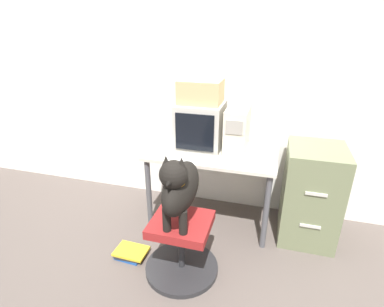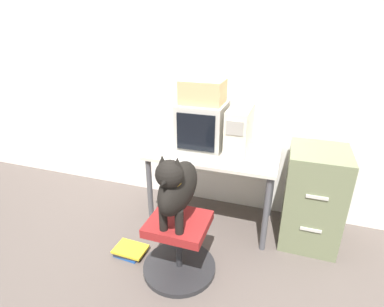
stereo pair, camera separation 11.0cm
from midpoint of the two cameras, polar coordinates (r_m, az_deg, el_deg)
ground_plane at (r=2.89m, az=3.12°, el=-16.00°), size 12.00×12.00×0.00m
wall_back at (r=2.97m, az=7.52°, el=12.95°), size 8.00×0.05×2.60m
desk at (r=2.81m, az=5.20°, el=-1.66°), size 1.18×0.65×0.75m
crt_monitor at (r=2.79m, az=3.10°, el=5.31°), size 0.42×0.41×0.42m
pc_tower at (r=2.72m, az=10.15°, el=4.41°), size 0.19×0.48×0.42m
keyboard at (r=2.60m, az=1.40°, el=-0.82°), size 0.45×0.15×0.03m
computer_mouse at (r=2.56m, az=8.08°, el=-1.40°), size 0.07×0.04×0.03m
office_chair at (r=2.46m, az=-1.17°, el=-17.40°), size 0.59×0.59×0.48m
dog at (r=2.13m, az=-1.41°, el=-6.25°), size 0.22×0.57×0.58m
filing_cabinet at (r=2.87m, az=23.05°, el=-7.68°), size 0.48×0.54×0.88m
cardboard_box at (r=2.71m, az=3.27°, el=11.68°), size 0.38×0.29×0.21m
book_stack_floor at (r=2.76m, az=-10.67°, el=-17.83°), size 0.28×0.20×0.06m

